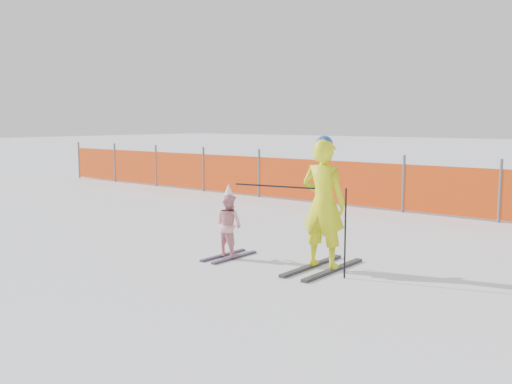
{
  "coord_description": "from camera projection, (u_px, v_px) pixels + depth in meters",
  "views": [
    {
      "loc": [
        4.9,
        -5.6,
        1.98
      ],
      "look_at": [
        0.0,
        0.5,
        1.0
      ],
      "focal_mm": 40.0,
      "sensor_mm": 36.0,
      "label": 1
    }
  ],
  "objects": [
    {
      "name": "child",
      "position": [
        229.0,
        224.0,
        8.26
      ],
      "size": [
        0.45,
        0.93,
        1.08
      ],
      "color": "black",
      "rests_on": "ground"
    },
    {
      "name": "ski_poles",
      "position": [
        307.0,
        208.0,
        7.5
      ],
      "size": [
        1.77,
        0.26,
        1.15
      ],
      "color": "black",
      "rests_on": "ground"
    },
    {
      "name": "ground",
      "position": [
        233.0,
        270.0,
        7.63
      ],
      "size": [
        120.0,
        120.0,
        0.0
      ],
      "primitive_type": "plane",
      "color": "white",
      "rests_on": "ground"
    },
    {
      "name": "safety_fence",
      "position": [
        273.0,
        177.0,
        14.54
      ],
      "size": [
        17.03,
        0.06,
        1.25
      ],
      "color": "#595960",
      "rests_on": "ground"
    },
    {
      "name": "adult",
      "position": [
        323.0,
        204.0,
        7.54
      ],
      "size": [
        0.65,
        1.41,
        1.79
      ],
      "color": "black",
      "rests_on": "ground"
    }
  ]
}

